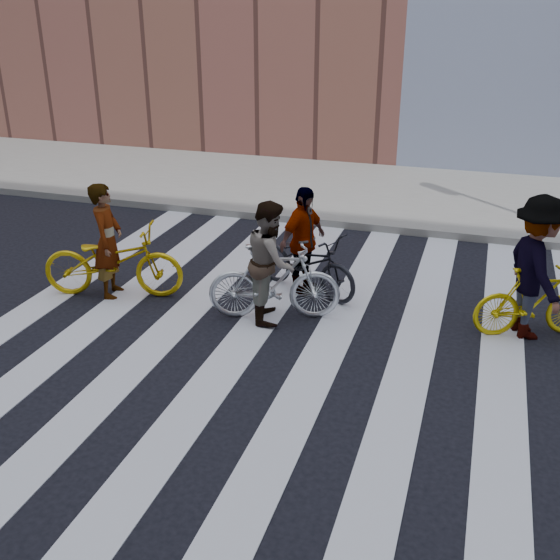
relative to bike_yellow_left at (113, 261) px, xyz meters
The scene contains 11 objects.
ground 3.13m from the bike_yellow_left, 16.56° to the right, with size 100.00×100.00×0.00m, color black.
sidewalk_far 7.27m from the bike_yellow_left, 65.94° to the left, with size 100.00×5.00×0.15m, color gray.
zebra_crosswalk 3.13m from the bike_yellow_left, 16.56° to the right, with size 8.25×10.00×0.01m.
bike_yellow_left is the anchor object (origin of this frame).
bike_silver_mid 2.58m from the bike_yellow_left, ahead, with size 0.53×1.86×1.12m, color silver.
bike_yellow_right 6.08m from the bike_yellow_left, ahead, with size 0.46×1.64×0.99m, color gold.
bike_dark_rear 2.93m from the bike_yellow_left, 20.15° to the left, with size 0.66×1.90×1.00m, color black.
rider_left 0.33m from the bike_yellow_left, behind, with size 0.64×0.42×1.77m, color slate.
rider_mid 2.54m from the bike_yellow_left, ahead, with size 0.84×0.65×1.73m, color slate.
rider_right 6.04m from the bike_yellow_left, ahead, with size 1.26×0.72×1.95m, color slate.
rider_rear 2.90m from the bike_yellow_left, 20.49° to the left, with size 0.98×0.41×1.68m, color slate.
Camera 1 is at (2.25, -7.11, 4.24)m, focal length 42.00 mm.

